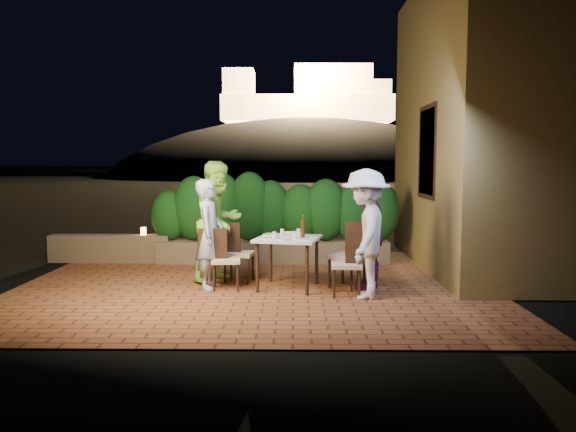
{
  "coord_description": "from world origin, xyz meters",
  "views": [
    {
      "loc": [
        0.61,
        -7.86,
        1.85
      ],
      "look_at": [
        0.5,
        0.28,
        1.05
      ],
      "focal_mm": 35.0,
      "sensor_mm": 36.0,
      "label": 1
    }
  ],
  "objects_px": {
    "chair_left_back": "(239,252)",
    "diner_white": "(366,234)",
    "beer_bottle": "(303,227)",
    "parapet_lamp": "(143,231)",
    "diner_green": "(219,221)",
    "chair_right_front": "(347,263)",
    "bowl": "(288,233)",
    "diner_blue": "(209,234)",
    "chair_left_front": "(226,259)",
    "chair_right_back": "(347,255)",
    "diner_purple": "(371,235)",
    "dining_table": "(288,263)"
  },
  "relations": [
    {
      "from": "chair_left_back",
      "to": "diner_purple",
      "type": "relative_size",
      "value": 0.59
    },
    {
      "from": "diner_purple",
      "to": "chair_right_front",
      "type": "bearing_deg",
      "value": -16.65
    },
    {
      "from": "beer_bottle",
      "to": "diner_white",
      "type": "bearing_deg",
      "value": -32.21
    },
    {
      "from": "chair_left_front",
      "to": "diner_white",
      "type": "bearing_deg",
      "value": -20.09
    },
    {
      "from": "diner_green",
      "to": "diner_purple",
      "type": "distance_m",
      "value": 2.32
    },
    {
      "from": "parapet_lamp",
      "to": "diner_purple",
      "type": "bearing_deg",
      "value": -28.51
    },
    {
      "from": "chair_right_back",
      "to": "diner_purple",
      "type": "xyz_separation_m",
      "value": [
        0.33,
        -0.05,
        0.29
      ]
    },
    {
      "from": "chair_right_front",
      "to": "diner_green",
      "type": "xyz_separation_m",
      "value": [
        -1.88,
        0.95,
        0.48
      ]
    },
    {
      "from": "diner_green",
      "to": "diner_white",
      "type": "distance_m",
      "value": 2.37
    },
    {
      "from": "diner_green",
      "to": "diner_white",
      "type": "height_order",
      "value": "diner_green"
    },
    {
      "from": "beer_bottle",
      "to": "bowl",
      "type": "relative_size",
      "value": 1.87
    },
    {
      "from": "chair_left_front",
      "to": "chair_right_back",
      "type": "distance_m",
      "value": 1.77
    },
    {
      "from": "bowl",
      "to": "chair_right_front",
      "type": "xyz_separation_m",
      "value": [
        0.81,
        -0.71,
        -0.32
      ]
    },
    {
      "from": "diner_purple",
      "to": "diner_green",
      "type": "bearing_deg",
      "value": -78.14
    },
    {
      "from": "chair_left_front",
      "to": "chair_right_back",
      "type": "height_order",
      "value": "chair_right_back"
    },
    {
      "from": "diner_purple",
      "to": "parapet_lamp",
      "type": "xyz_separation_m",
      "value": [
        -3.88,
        2.11,
        -0.21
      ]
    },
    {
      "from": "diner_green",
      "to": "chair_right_front",
      "type": "bearing_deg",
      "value": -79.38
    },
    {
      "from": "dining_table",
      "to": "beer_bottle",
      "type": "distance_m",
      "value": 0.58
    },
    {
      "from": "dining_table",
      "to": "diner_blue",
      "type": "distance_m",
      "value": 1.22
    },
    {
      "from": "chair_right_back",
      "to": "parapet_lamp",
      "type": "height_order",
      "value": "chair_right_back"
    },
    {
      "from": "parapet_lamp",
      "to": "bowl",
      "type": "bearing_deg",
      "value": -34.43
    },
    {
      "from": "beer_bottle",
      "to": "parapet_lamp",
      "type": "relative_size",
      "value": 2.27
    },
    {
      "from": "bowl",
      "to": "parapet_lamp",
      "type": "distance_m",
      "value": 3.26
    },
    {
      "from": "chair_left_back",
      "to": "diner_white",
      "type": "height_order",
      "value": "diner_white"
    },
    {
      "from": "chair_right_back",
      "to": "diner_purple",
      "type": "distance_m",
      "value": 0.44
    },
    {
      "from": "chair_right_back",
      "to": "parapet_lamp",
      "type": "xyz_separation_m",
      "value": [
        -3.54,
        2.06,
        0.08
      ]
    },
    {
      "from": "diner_blue",
      "to": "diner_white",
      "type": "relative_size",
      "value": 0.91
    },
    {
      "from": "chair_left_front",
      "to": "diner_blue",
      "type": "xyz_separation_m",
      "value": [
        -0.24,
        0.06,
        0.35
      ]
    },
    {
      "from": "parapet_lamp",
      "to": "chair_left_back",
      "type": "bearing_deg",
      "value": -41.07
    },
    {
      "from": "chair_right_back",
      "to": "dining_table",
      "type": "bearing_deg",
      "value": 40.13
    },
    {
      "from": "chair_right_back",
      "to": "diner_green",
      "type": "xyz_separation_m",
      "value": [
        -1.93,
        0.45,
        0.44
      ]
    },
    {
      "from": "chair_right_front",
      "to": "diner_blue",
      "type": "relative_size",
      "value": 0.56
    },
    {
      "from": "diner_blue",
      "to": "diner_purple",
      "type": "distance_m",
      "value": 2.34
    },
    {
      "from": "dining_table",
      "to": "chair_right_back",
      "type": "height_order",
      "value": "chair_right_back"
    },
    {
      "from": "dining_table",
      "to": "chair_left_back",
      "type": "height_order",
      "value": "chair_left_back"
    },
    {
      "from": "diner_purple",
      "to": "chair_left_back",
      "type": "bearing_deg",
      "value": -78.14
    },
    {
      "from": "chair_left_front",
      "to": "beer_bottle",
      "type": "bearing_deg",
      "value": -4.18
    },
    {
      "from": "diner_white",
      "to": "diner_purple",
      "type": "xyz_separation_m",
      "value": [
        0.15,
        0.55,
        -0.1
      ]
    },
    {
      "from": "chair_left_front",
      "to": "diner_blue",
      "type": "height_order",
      "value": "diner_blue"
    },
    {
      "from": "bowl",
      "to": "diner_blue",
      "type": "distance_m",
      "value": 1.18
    },
    {
      "from": "chair_right_front",
      "to": "diner_white",
      "type": "height_order",
      "value": "diner_white"
    },
    {
      "from": "chair_left_front",
      "to": "chair_left_back",
      "type": "relative_size",
      "value": 0.97
    },
    {
      "from": "bowl",
      "to": "diner_blue",
      "type": "height_order",
      "value": "diner_blue"
    },
    {
      "from": "diner_blue",
      "to": "parapet_lamp",
      "type": "bearing_deg",
      "value": 40.0
    },
    {
      "from": "bowl",
      "to": "chair_right_front",
      "type": "bearing_deg",
      "value": -41.37
    },
    {
      "from": "dining_table",
      "to": "chair_left_back",
      "type": "distance_m",
      "value": 0.88
    },
    {
      "from": "beer_bottle",
      "to": "chair_right_front",
      "type": "xyz_separation_m",
      "value": [
        0.6,
        -0.42,
        -0.46
      ]
    },
    {
      "from": "diner_blue",
      "to": "diner_purple",
      "type": "bearing_deg",
      "value": -86.03
    },
    {
      "from": "beer_bottle",
      "to": "diner_white",
      "type": "distance_m",
      "value": 0.99
    },
    {
      "from": "bowl",
      "to": "diner_blue",
      "type": "bearing_deg",
      "value": -166.78
    }
  ]
}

